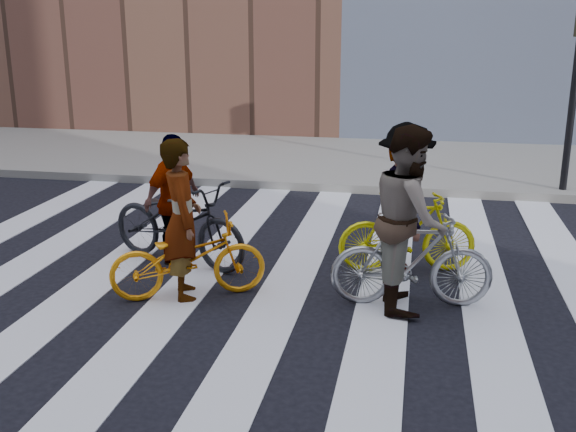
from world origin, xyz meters
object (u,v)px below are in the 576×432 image
(bike_yellow_left, at_px, (188,258))
(bike_silver_mid, at_px, (412,260))
(bike_yellow_right, at_px, (407,232))
(rider_mid, at_px, (409,218))
(rider_left, at_px, (182,220))
(rider_right, at_px, (405,199))
(rider_rear, at_px, (173,200))
(bike_dark_rear, at_px, (178,222))

(bike_yellow_left, xyz_separation_m, bike_silver_mid, (2.38, 0.21, 0.07))
(bike_silver_mid, xyz_separation_m, bike_yellow_right, (-0.07, 1.02, -0.01))
(bike_silver_mid, height_order, rider_mid, rider_mid)
(bike_silver_mid, bearing_deg, rider_mid, 82.73)
(rider_left, xyz_separation_m, rider_right, (2.31, 1.23, 0.02))
(rider_right, relative_size, rider_rear, 1.11)
(rider_rear, bearing_deg, rider_left, -134.59)
(bike_yellow_right, xyz_separation_m, rider_right, (-0.05, 0.00, 0.41))
(bike_yellow_left, xyz_separation_m, bike_dark_rear, (-0.48, 1.01, 0.09))
(bike_yellow_left, height_order, bike_yellow_right, bike_yellow_right)
(bike_dark_rear, height_order, rider_right, rider_right)
(rider_mid, bearing_deg, bike_yellow_right, -6.22)
(bike_silver_mid, distance_m, bike_dark_rear, 2.96)
(rider_left, relative_size, rider_mid, 0.91)
(bike_yellow_right, relative_size, rider_rear, 1.01)
(bike_silver_mid, bearing_deg, bike_yellow_right, -3.41)
(bike_silver_mid, distance_m, rider_mid, 0.46)
(bike_yellow_left, height_order, rider_right, rider_right)
(bike_dark_rear, xyz_separation_m, rider_right, (2.74, 0.22, 0.37))
(bike_yellow_right, distance_m, rider_rear, 2.86)
(rider_rear, bearing_deg, rider_right, -65.39)
(bike_dark_rear, height_order, rider_mid, rider_mid)
(bike_yellow_right, height_order, rider_right, rider_right)
(bike_yellow_left, distance_m, rider_rear, 1.20)
(rider_right, bearing_deg, bike_yellow_left, 106.34)
(bike_yellow_left, relative_size, rider_mid, 0.87)
(bike_yellow_left, xyz_separation_m, rider_rear, (-0.53, 1.01, 0.37))
(bike_silver_mid, bearing_deg, bike_yellow_left, 87.86)
(rider_mid, height_order, rider_rear, rider_mid)
(bike_silver_mid, bearing_deg, rider_right, -0.62)
(bike_silver_mid, height_order, rider_right, rider_right)
(rider_mid, bearing_deg, bike_yellow_left, 87.97)
(bike_dark_rear, distance_m, rider_right, 2.77)
(bike_silver_mid, bearing_deg, rider_rear, 67.40)
(bike_dark_rear, relative_size, rider_mid, 1.05)
(bike_yellow_right, relative_size, rider_mid, 0.85)
(rider_mid, xyz_separation_m, rider_right, (-0.07, 1.02, -0.06))
(bike_yellow_left, bearing_deg, rider_left, 65.92)
(bike_dark_rear, distance_m, rider_left, 1.15)
(rider_rear, bearing_deg, bike_dark_rear, -69.93)
(rider_left, distance_m, rider_mid, 2.39)
(bike_yellow_right, height_order, rider_rear, rider_rear)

